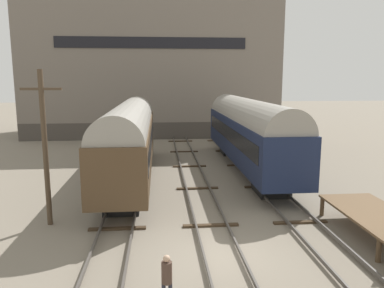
# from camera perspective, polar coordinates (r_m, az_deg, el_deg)

# --- Properties ---
(ground_plane) EXTENTS (200.00, 200.00, 0.00)m
(ground_plane) POSITION_cam_1_polar(r_m,az_deg,el_deg) (15.13, 4.52, -16.70)
(ground_plane) COLOR slate
(track_left) EXTENTS (2.60, 60.00, 0.26)m
(track_left) POSITION_cam_1_polar(r_m,az_deg,el_deg) (15.01, -12.58, -16.54)
(track_left) COLOR #4C4742
(track_left) RESTS_ON ground
(track_middle) EXTENTS (2.60, 60.00, 0.26)m
(track_middle) POSITION_cam_1_polar(r_m,az_deg,el_deg) (15.06, 4.53, -16.22)
(track_middle) COLOR #4C4742
(track_middle) RESTS_ON ground
(track_right) EXTENTS (2.60, 60.00, 0.26)m
(track_right) POSITION_cam_1_polar(r_m,az_deg,el_deg) (16.29, 20.11, -14.72)
(track_right) COLOR #4C4742
(track_right) RESTS_ON ground
(train_car_navy) EXTENTS (3.02, 18.68, 5.31)m
(train_car_navy) POSITION_cam_1_polar(r_m,az_deg,el_deg) (28.20, 8.53, 2.16)
(train_car_navy) COLOR black
(train_car_navy) RESTS_ON ground
(train_car_brown) EXTENTS (2.91, 18.27, 5.22)m
(train_car_brown) POSITION_cam_1_polar(r_m,az_deg,el_deg) (25.38, -9.48, 1.19)
(train_car_brown) COLOR black
(train_car_brown) RESTS_ON ground
(person_worker) EXTENTS (0.32, 0.32, 1.68)m
(person_worker) POSITION_cam_1_polar(r_m,az_deg,el_deg) (11.75, -3.86, -19.47)
(person_worker) COLOR #282833
(person_worker) RESTS_ON ground
(utility_pole) EXTENTS (1.80, 0.24, 7.19)m
(utility_pole) POSITION_cam_1_polar(r_m,az_deg,el_deg) (18.27, -21.50, -0.28)
(utility_pole) COLOR #473828
(utility_pole) RESTS_ON ground
(warehouse_building) EXTENTS (29.49, 11.71, 19.35)m
(warehouse_building) POSITION_cam_1_polar(r_m,az_deg,el_deg) (47.93, -6.03, 13.31)
(warehouse_building) COLOR #46403A
(warehouse_building) RESTS_ON ground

